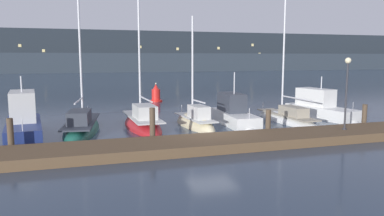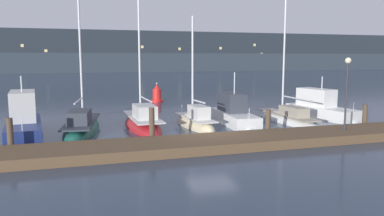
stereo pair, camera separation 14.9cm
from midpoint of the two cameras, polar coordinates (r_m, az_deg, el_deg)
name	(u,v)px [view 2 (the right image)]	position (r m, az deg, el deg)	size (l,w,h in m)	color
ground_plane	(212,139)	(19.95, 3.26, -4.77)	(400.00, 400.00, 0.00)	#2D3D51
dock	(224,142)	(18.29, 5.16, -5.22)	(27.89, 2.80, 0.45)	brown
mooring_pile_0	(10,136)	(18.74, -25.75, -3.83)	(0.28, 0.28, 1.61)	#4C3D2D
mooring_pile_1	(152,126)	(18.81, -5.91, -2.72)	(0.28, 0.28, 1.83)	#4C3D2D
mooring_pile_2	(268,123)	(21.02, 11.69, -2.24)	(0.28, 0.28, 1.47)	#4C3D2D
mooring_pile_3	(365,117)	(24.74, 24.98, -1.26)	(0.28, 0.28, 1.52)	#4C3D2D
motorboat_berth_1	(24,128)	(22.45, -24.05, -2.82)	(2.58, 6.74, 3.91)	navy
sailboat_berth_2	(82,129)	(23.00, -16.26, -3.07)	(2.84, 7.32, 9.30)	#195647
sailboat_berth_3	(143,125)	(23.35, -7.36, -2.57)	(2.12, 6.63, 9.80)	red
sailboat_berth_4	(195,125)	(23.42, 0.68, -2.56)	(1.85, 5.34, 7.62)	beige
motorboat_berth_5	(234,118)	(24.60, 6.58, -1.54)	(2.08, 5.91, 3.86)	white
sailboat_berth_6	(287,120)	(25.97, 14.42, -1.78)	(1.67, 6.97, 9.29)	white
motorboat_berth_7	(321,112)	(28.46, 19.17, -0.61)	(3.08, 6.49, 3.47)	white
channel_buoy	(157,95)	(36.76, -5.26, 2.04)	(1.23, 1.23, 1.85)	red
dock_lamppost	(347,82)	(21.48, 22.73, 3.74)	(0.32, 0.32, 3.86)	#2D2D33
hillside_backdrop	(113,53)	(122.15, -11.84, 8.24)	(240.00, 23.00, 12.39)	#232B33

